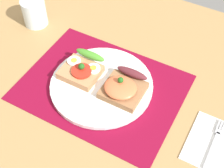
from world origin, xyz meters
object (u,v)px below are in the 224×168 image
(fork, at_px, (215,142))
(sandwich_egg_tomato, at_px, (83,68))
(sandwich_salmon, at_px, (123,88))
(napkin, at_px, (217,145))
(drinking_glass, at_px, (34,12))
(plate, at_px, (102,85))

(fork, bearing_deg, sandwich_egg_tomato, 175.27)
(sandwich_salmon, bearing_deg, fork, -4.66)
(napkin, bearing_deg, drinking_glass, 166.35)
(plate, bearing_deg, drinking_glass, 157.47)
(napkin, relative_size, fork, 1.03)
(sandwich_egg_tomato, relative_size, fork, 0.73)
(drinking_glass, bearing_deg, plate, -22.53)
(plate, height_order, sandwich_salmon, sandwich_salmon)
(sandwich_egg_tomato, relative_size, sandwich_salmon, 0.92)
(drinking_glass, bearing_deg, fork, -13.52)
(plate, height_order, drinking_glass, drinking_glass)
(sandwich_salmon, relative_size, fork, 0.79)
(napkin, bearing_deg, sandwich_egg_tomato, 174.86)
(sandwich_salmon, distance_m, napkin, 0.25)
(plate, relative_size, sandwich_salmon, 2.42)
(plate, distance_m, sandwich_salmon, 0.06)
(napkin, distance_m, fork, 0.01)
(sandwich_egg_tomato, xyz_separation_m, sandwich_salmon, (0.12, -0.01, 0.00))
(napkin, bearing_deg, sandwich_salmon, 174.73)
(fork, bearing_deg, napkin, -24.17)
(sandwich_egg_tomato, bearing_deg, napkin, -5.14)
(sandwich_egg_tomato, bearing_deg, fork, -4.73)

